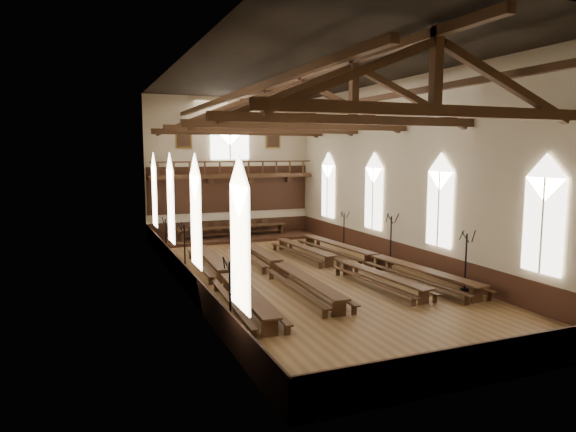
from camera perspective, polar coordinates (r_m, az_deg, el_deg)
name	(u,v)px	position (r m, az deg, el deg)	size (l,w,h in m)	color
ground	(302,275)	(25.85, 1.55, -6.61)	(26.00, 26.00, 0.00)	brown
room_walls	(302,145)	(25.10, 1.60, 7.86)	(26.00, 26.00, 26.00)	#BAAA8C
wainscot_band	(302,264)	(25.71, 1.55, -5.31)	(12.00, 26.00, 1.20)	#371B10
side_windows	(302,201)	(25.22, 1.57, 1.68)	(11.85, 19.80, 4.50)	white
end_window	(230,136)	(37.29, -6.48, 8.78)	(2.80, 0.12, 3.80)	white
minstrels_gallery	(231,183)	(37.12, -6.31, 3.67)	(11.80, 1.24, 3.70)	#3D2813
portraits	(230,138)	(37.29, -6.48, 8.59)	(7.75, 0.09, 1.45)	brown
roof_trusses	(302,108)	(25.19, 1.61, 11.86)	(11.70, 25.70, 2.80)	#3D2813
refectory_row_a	(227,276)	(23.76, -6.84, -6.58)	(1.81, 14.22, 0.72)	#3D2813
refectory_row_b	(279,265)	(25.65, -0.98, -5.49)	(1.68, 14.26, 0.73)	#3D2813
refectory_row_c	(338,262)	(26.79, 5.55, -5.08)	(1.83, 13.73, 0.67)	#3D2813
refectory_row_d	(375,258)	(27.55, 9.59, -4.65)	(2.17, 14.64, 0.76)	#3D2813
dais	(233,238)	(36.27, -6.10, -2.46)	(11.40, 3.16, 0.21)	#371B10
high_table	(233,228)	(36.16, -6.12, -1.31)	(7.97, 1.45, 0.74)	#3D2813
high_chairs	(230,228)	(36.90, -6.45, -1.30)	(5.83, 0.44, 0.97)	#3D2813
candelabrum_left_near	(230,310)	(17.83, -6.43, -10.34)	(0.73, 0.82, 2.66)	black
candelabrum_left_mid	(185,262)	(25.39, -11.36, -5.01)	(0.83, 0.84, 2.83)	black
candelabrum_left_far	(166,244)	(31.08, -13.39, -3.10)	(0.65, 0.72, 2.36)	black
candelabrum_right_near	(465,273)	(24.15, 19.09, -5.98)	(0.83, 0.77, 2.72)	black
candelabrum_right_mid	(391,249)	(28.74, 11.33, -3.60)	(0.83, 0.84, 2.81)	black
candelabrum_right_far	(344,236)	(33.31, 6.22, -2.26)	(0.70, 0.68, 2.35)	black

